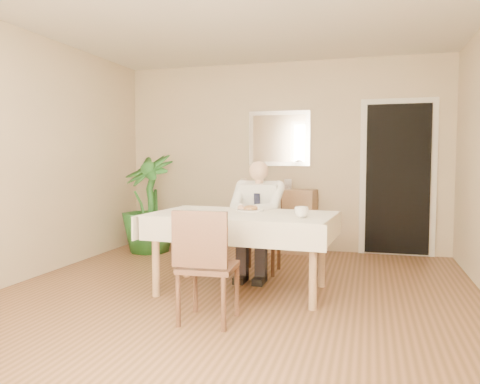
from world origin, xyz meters
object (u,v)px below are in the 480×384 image
(sideboard, at_px, (277,220))
(dining_table, at_px, (242,222))
(coffee_mug, at_px, (301,212))
(chair_near, at_px, (205,260))
(potted_palm, at_px, (149,203))
(seated_man, at_px, (257,213))
(chair_far, at_px, (262,229))

(sideboard, bearing_deg, dining_table, -82.62)
(dining_table, bearing_deg, coffee_mug, -12.37)
(sideboard, bearing_deg, coffee_mug, -67.96)
(dining_table, distance_m, chair_near, 0.96)
(coffee_mug, bearing_deg, chair_near, -129.02)
(chair_near, relative_size, potted_palm, 0.67)
(coffee_mug, bearing_deg, potted_palm, 143.93)
(potted_palm, bearing_deg, sideboard, 17.49)
(chair_near, height_order, seated_man, seated_man)
(potted_palm, bearing_deg, chair_near, -55.41)
(chair_near, distance_m, coffee_mug, 1.04)
(dining_table, xyz_separation_m, chair_far, (0.00, 0.88, -0.19))
(chair_far, xyz_separation_m, chair_near, (-0.03, -1.82, 0.02))
(chair_near, xyz_separation_m, seated_man, (0.03, 1.54, 0.19))
(sideboard, height_order, potted_palm, potted_palm)
(chair_far, height_order, coffee_mug, chair_far)
(chair_far, bearing_deg, seated_man, -85.74)
(chair_near, relative_size, sideboard, 0.83)
(potted_palm, bearing_deg, coffee_mug, -36.07)
(chair_near, bearing_deg, seated_man, 84.39)
(chair_far, height_order, sideboard, same)
(chair_far, distance_m, seated_man, 0.35)
(seated_man, bearing_deg, dining_table, -90.00)
(coffee_mug, height_order, potted_palm, potted_palm)
(chair_near, bearing_deg, coffee_mug, 46.61)
(dining_table, relative_size, coffee_mug, 14.46)
(chair_near, height_order, potted_palm, potted_palm)
(dining_table, relative_size, chair_far, 2.09)
(chair_far, xyz_separation_m, coffee_mug, (0.59, -1.05, 0.32))
(dining_table, bearing_deg, chair_near, -87.73)
(coffee_mug, relative_size, sideboard, 0.12)
(coffee_mug, xyz_separation_m, sideboard, (-0.65, 2.21, -0.37))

